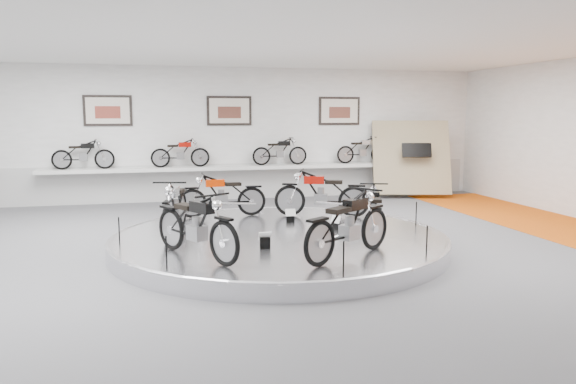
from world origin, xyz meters
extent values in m
plane|color=#525254|center=(0.00, 0.00, 0.00)|extent=(16.00, 16.00, 0.00)
plane|color=white|center=(0.00, 0.00, 4.00)|extent=(16.00, 16.00, 0.00)
plane|color=white|center=(0.00, 7.00, 2.00)|extent=(16.00, 0.00, 16.00)
plane|color=white|center=(0.00, -7.00, 2.00)|extent=(16.00, 0.00, 16.00)
cube|color=#BCBCBA|center=(0.00, 6.98, 0.55)|extent=(15.68, 0.04, 1.10)
cylinder|color=silver|center=(0.00, 0.30, 0.15)|extent=(6.40, 6.40, 0.30)
torus|color=#B2B2BA|center=(0.00, 0.30, 0.27)|extent=(6.40, 6.40, 0.10)
cube|color=silver|center=(0.00, 6.70, 1.00)|extent=(11.00, 0.55, 0.10)
cube|color=silver|center=(-3.50, 6.96, 2.70)|extent=(1.35, 0.06, 0.88)
cube|color=silver|center=(0.00, 6.96, 2.70)|extent=(1.35, 0.06, 0.88)
cube|color=silver|center=(3.50, 6.96, 2.70)|extent=(1.35, 0.06, 0.88)
cube|color=#948160|center=(5.60, 6.10, 1.25)|extent=(2.56, 1.52, 2.30)
camera|label=1|loc=(-2.38, -10.03, 2.59)|focal=35.00mm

